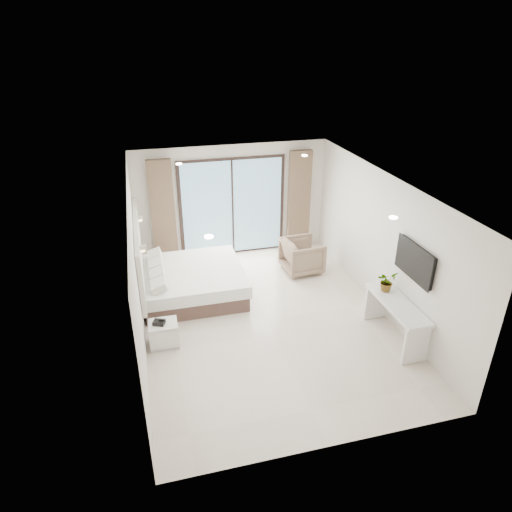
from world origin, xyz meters
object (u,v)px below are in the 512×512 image
(bed, at_px, (192,282))
(armchair, at_px, (302,254))
(nightstand, at_px, (164,334))
(console_desk, at_px, (396,313))

(bed, height_order, armchair, armchair)
(bed, distance_m, nightstand, 1.74)
(console_desk, distance_m, armchair, 2.95)
(armchair, bearing_deg, bed, 94.59)
(nightstand, relative_size, armchair, 0.59)
(bed, height_order, nightstand, bed)
(bed, xyz_separation_m, nightstand, (-0.70, -1.59, -0.08))
(console_desk, relative_size, armchair, 1.77)
(console_desk, height_order, armchair, armchair)
(bed, bearing_deg, nightstand, -113.84)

